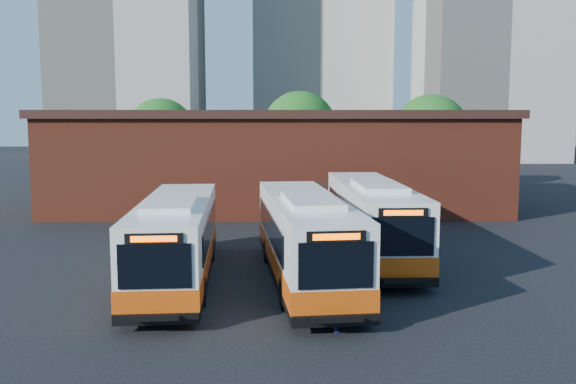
{
  "coord_description": "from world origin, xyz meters",
  "views": [
    {
      "loc": [
        0.24,
        -20.63,
        5.92
      ],
      "look_at": [
        0.56,
        5.04,
        2.81
      ],
      "focal_mm": 38.0,
      "sensor_mm": 36.0,
      "label": 1
    }
  ],
  "objects_px": {
    "bus_mideast": "(305,241)",
    "transit_worker": "(336,301)",
    "bus_midwest": "(176,242)",
    "bus_east": "(372,222)"
  },
  "relations": [
    {
      "from": "bus_mideast",
      "to": "bus_east",
      "type": "relative_size",
      "value": 0.99
    },
    {
      "from": "bus_east",
      "to": "bus_midwest",
      "type": "bearing_deg",
      "value": -154.69
    },
    {
      "from": "bus_mideast",
      "to": "bus_midwest",
      "type": "bearing_deg",
      "value": 173.31
    },
    {
      "from": "bus_midwest",
      "to": "transit_worker",
      "type": "distance_m",
      "value": 7.63
    },
    {
      "from": "bus_mideast",
      "to": "transit_worker",
      "type": "bearing_deg",
      "value": -89.1
    },
    {
      "from": "bus_mideast",
      "to": "transit_worker",
      "type": "height_order",
      "value": "bus_mideast"
    },
    {
      "from": "transit_worker",
      "to": "bus_mideast",
      "type": "bearing_deg",
      "value": 2.93
    },
    {
      "from": "bus_midwest",
      "to": "transit_worker",
      "type": "height_order",
      "value": "bus_midwest"
    },
    {
      "from": "bus_midwest",
      "to": "bus_east",
      "type": "height_order",
      "value": "bus_east"
    },
    {
      "from": "bus_east",
      "to": "transit_worker",
      "type": "bearing_deg",
      "value": -105.8
    }
  ]
}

